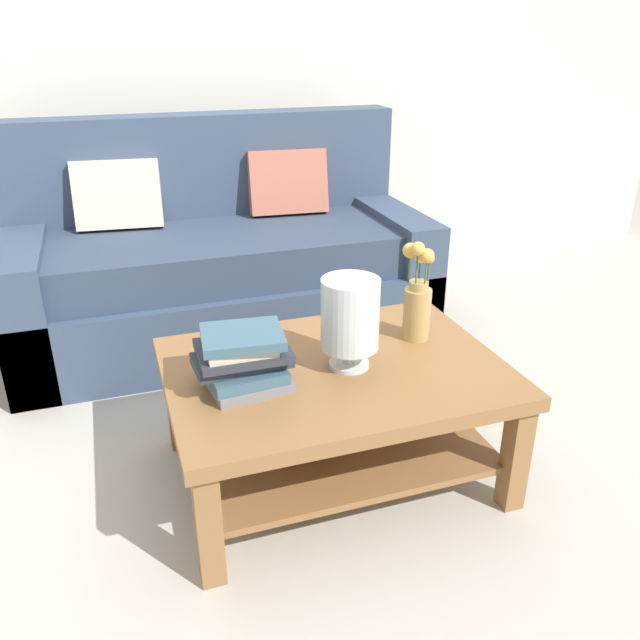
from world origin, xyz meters
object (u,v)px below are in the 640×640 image
at_px(book_stack_main, 243,359).
at_px(coffee_table, 333,397).
at_px(glass_hurricane_vase, 350,316).
at_px(flower_pitcher, 417,299).
at_px(couch, 221,264).

bearing_deg(book_stack_main, coffee_table, 5.38).
bearing_deg(coffee_table, glass_hurricane_vase, -20.70).
distance_m(book_stack_main, glass_hurricane_vase, 0.36).
distance_m(book_stack_main, flower_pitcher, 0.67).
bearing_deg(couch, book_stack_main, -97.40).
relative_size(book_stack_main, flower_pitcher, 0.83).
bearing_deg(flower_pitcher, book_stack_main, -168.52).
bearing_deg(couch, coffee_table, -84.23).
height_order(coffee_table, book_stack_main, book_stack_main).
relative_size(book_stack_main, glass_hurricane_vase, 0.99).
distance_m(coffee_table, book_stack_main, 0.37).
height_order(couch, coffee_table, couch).
xyz_separation_m(book_stack_main, flower_pitcher, (0.65, 0.13, 0.06)).
distance_m(couch, flower_pitcher, 1.30).
relative_size(couch, glass_hurricane_vase, 6.55).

